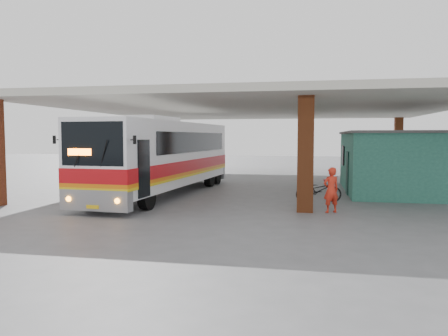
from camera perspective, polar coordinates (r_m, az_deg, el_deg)
ground at (r=20.08m, az=2.01°, el=-4.00°), size 90.00×90.00×0.00m
brick_columns at (r=24.70m, az=7.17°, el=2.55°), size 20.10×21.60×4.35m
canopy_roof at (r=26.31m, az=5.41°, el=7.73°), size 21.00×23.00×0.30m
shop_building at (r=24.05m, az=21.55°, el=0.80°), size 5.20×8.20×3.11m
coach_bus at (r=21.55m, az=-7.82°, el=1.52°), size 3.60×13.08×3.77m
motorcycle at (r=19.36m, az=12.26°, el=-2.83°), size 2.09×1.10×1.05m
pedestrian at (r=16.75m, az=13.81°, el=-2.80°), size 0.74×0.64×1.70m
red_chair at (r=26.81m, az=13.64°, el=-1.25°), size 0.53×0.53×0.83m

